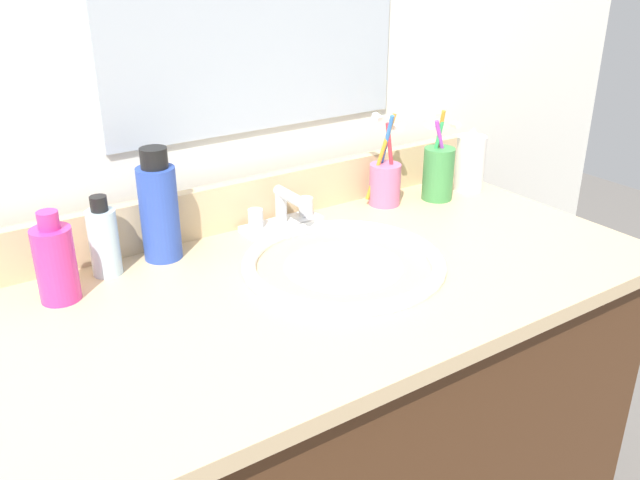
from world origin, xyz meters
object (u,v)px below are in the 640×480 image
Objects in this scene: bottle_shampoo_blue at (159,209)px; bottle_soap_pink at (55,262)px; bottle_gel_clear at (104,240)px; bottle_lotion_white at (470,162)px; faucet at (283,214)px; cup_green at (438,172)px; cup_pink at (385,181)px.

bottle_shampoo_blue reaches higher than bottle_soap_pink.
bottle_shampoo_blue is at bearing 15.71° from bottle_soap_pink.
bottle_gel_clear is 0.98× the size of bottle_lotion_white.
bottle_gel_clear reaches higher than faucet.
cup_green is at bearing -178.15° from bottle_lotion_white.
cup_green is at bearing -18.32° from cup_pink.
bottle_gel_clear is 0.69m from cup_green.
bottle_lotion_white is at bearing -9.27° from cup_pink.
bottle_shampoo_blue is (0.10, 0.01, 0.03)m from bottle_gel_clear.
bottle_soap_pink is at bearing -152.47° from bottle_gel_clear.
bottle_lotion_white is at bearing 0.31° from bottle_soap_pink.
cup_pink reaches higher than bottle_gel_clear.
cup_green is (-0.10, -0.00, -0.00)m from bottle_lotion_white.
faucet is 1.12× the size of bottle_soap_pink.
bottle_lotion_white is 0.72× the size of cup_pink.
cup_pink reaches higher than bottle_lotion_white.
cup_pink reaches higher than cup_green.
bottle_soap_pink is at bearing -164.29° from bottle_shampoo_blue.
faucet is at bearing -1.62° from bottle_shampoo_blue.
bottle_gel_clear is (-0.34, -0.00, 0.03)m from faucet.
bottle_shampoo_blue reaches higher than bottle_lotion_white.
bottle_soap_pink reaches higher than faucet.
cup_green is at bearing -7.20° from faucet.
bottle_shampoo_blue is 0.68m from bottle_lotion_white.
bottle_gel_clear is 0.57m from cup_pink.
bottle_lotion_white is 0.10m from cup_green.
faucet is 0.45m from bottle_lotion_white.
cup_green reaches higher than bottle_lotion_white.
cup_pink reaches higher than bottle_soap_pink.
cup_pink is at bearing -0.69° from bottle_gel_clear.
bottle_soap_pink is at bearing -176.67° from cup_pink.
cup_green is at bearing 0.11° from bottle_soap_pink.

